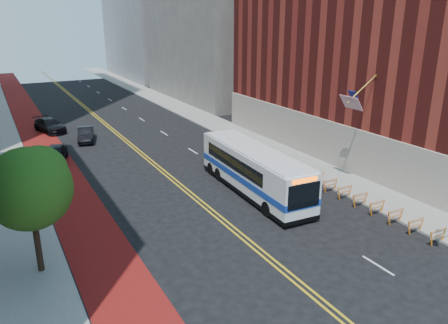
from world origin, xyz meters
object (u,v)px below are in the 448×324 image
car_a (55,154)px  car_b (86,134)px  street_tree (30,185)px  car_c (50,125)px  transit_bus (253,170)px

car_a → car_b: 7.21m
street_tree → car_b: size_ratio=1.48×
car_c → car_a: bearing=-110.7°
car_b → car_a: bearing=-110.4°
transit_bus → car_b: bearing=114.0°
street_tree → car_a: size_ratio=1.45×
car_b → car_c: (-2.85, 6.10, 0.02)m
car_a → car_b: bearing=72.0°
street_tree → car_b: (7.49, 24.81, -4.16)m
transit_bus → car_b: (-8.14, 20.74, -1.07)m
transit_bus → car_c: 29.02m
street_tree → car_c: street_tree is taller
street_tree → transit_bus: size_ratio=0.52×
car_a → car_b: size_ratio=1.02×
car_a → car_b: (3.99, 6.00, -0.04)m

